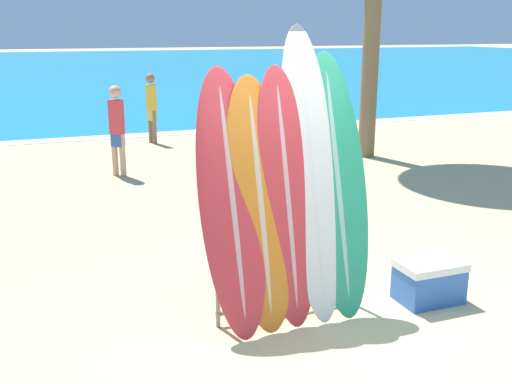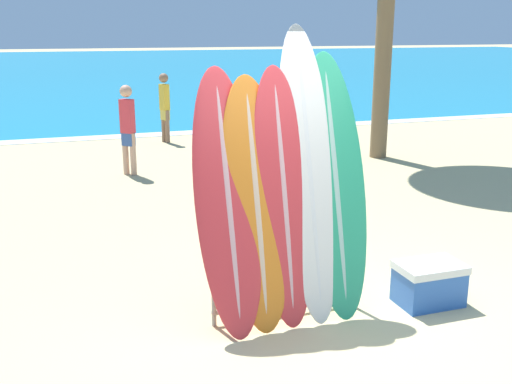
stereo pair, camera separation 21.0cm
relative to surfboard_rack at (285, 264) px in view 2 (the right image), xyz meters
name	(u,v)px [view 2 (the right image)]	position (x,y,z in m)	size (l,w,h in m)	color
ground_plane	(326,323)	(0.29, -0.28, -0.50)	(160.00, 160.00, 0.00)	tan
ocean_water	(82,66)	(0.29, 39.26, -0.50)	(120.00, 60.00, 0.01)	teal
surfboard_rack	(285,264)	(0.00, 0.00, 0.00)	(1.36, 0.04, 0.93)	gray
surfboard_slot_0	(228,202)	(-0.51, 0.03, 0.62)	(0.57, 0.80, 2.23)	red
surfboard_slot_1	(256,204)	(-0.27, 0.01, 0.58)	(0.59, 0.69, 2.16)	orange
surfboard_slot_2	(283,197)	(-0.02, 0.02, 0.62)	(0.53, 0.66, 2.23)	red
surfboard_slot_3	(309,174)	(0.24, 0.07, 0.79)	(0.52, 0.80, 2.58)	silver
surfboard_slot_4	(335,185)	(0.49, 0.04, 0.67)	(0.59, 0.73, 2.34)	#289E70
person_near_water	(245,147)	(0.57, 2.94, 0.49)	(0.26, 0.31, 1.81)	tan
person_mid_beach	(128,126)	(-0.63, 5.96, 0.37)	(0.27, 0.27, 1.59)	tan
person_far_left	(165,105)	(0.56, 8.90, 0.36)	(0.21, 0.26, 1.56)	#846047
cooler_box	(429,283)	(1.38, -0.22, -0.29)	(0.61, 0.41, 0.40)	#2D60B7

